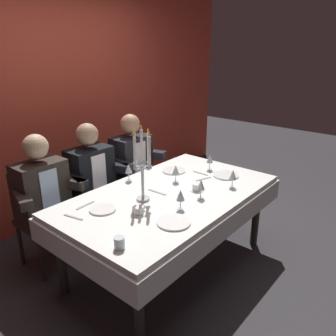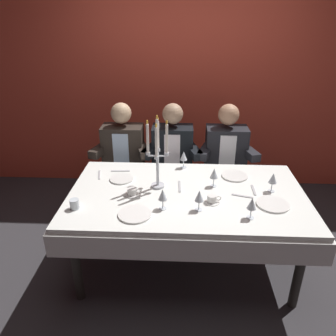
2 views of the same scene
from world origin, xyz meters
name	(u,v)px [view 1 (image 1 of 2)]	position (x,y,z in m)	size (l,w,h in m)	color
ground_plane	(170,266)	(0.00, 0.00, 0.00)	(12.00, 12.00, 0.00)	#333135
back_wall	(52,101)	(0.00, 1.66, 1.35)	(6.00, 0.12, 2.70)	#D24633
dining_table	(170,205)	(0.00, 0.00, 0.62)	(1.94, 1.14, 0.74)	white
candelabra	(142,166)	(-0.24, 0.08, 1.04)	(0.19, 0.19, 0.62)	silver
dinner_plate_0	(174,222)	(-0.38, -0.35, 0.75)	(0.24, 0.24, 0.01)	white
dinner_plate_1	(174,171)	(0.42, 0.30, 0.75)	(0.23, 0.23, 0.01)	white
dinner_plate_2	(226,175)	(0.65, -0.17, 0.75)	(0.25, 0.25, 0.01)	white
dinner_plate_3	(103,209)	(-0.57, 0.19, 0.75)	(0.21, 0.21, 0.01)	white
wine_glass_0	(176,170)	(0.22, 0.11, 0.85)	(0.07, 0.07, 0.16)	silver
wine_glass_1	(233,175)	(0.44, -0.35, 0.85)	(0.07, 0.07, 0.16)	silver
wine_glass_2	(129,169)	(-0.03, 0.46, 0.85)	(0.07, 0.07, 0.16)	silver
wine_glass_3	(181,196)	(-0.18, -0.25, 0.85)	(0.07, 0.07, 0.16)	silver
wine_glass_4	(210,159)	(0.68, 0.05, 0.85)	(0.07, 0.07, 0.16)	silver
wine_glass_5	(201,185)	(0.08, -0.26, 0.85)	(0.07, 0.07, 0.16)	silver
water_tumbler_0	(119,243)	(-0.83, -0.28, 0.78)	(0.07, 0.07, 0.08)	silver
coffee_cup_0	(197,187)	(0.19, -0.15, 0.77)	(0.13, 0.12, 0.06)	white
coffee_cup_1	(139,211)	(-0.44, -0.06, 0.77)	(0.13, 0.12, 0.06)	white
knife_0	(157,192)	(-0.06, 0.09, 0.74)	(0.19, 0.02, 0.01)	#B7B7BC
fork_1	(85,205)	(-0.61, 0.36, 0.74)	(0.17, 0.02, 0.01)	#B7B7BC
fork_2	(203,179)	(0.44, -0.05, 0.74)	(0.17, 0.02, 0.01)	#B7B7BC
fork_3	(73,217)	(-0.78, 0.27, 0.74)	(0.17, 0.02, 0.01)	#B7B7BC
spoon_4	(201,173)	(0.54, 0.05, 0.74)	(0.17, 0.02, 0.01)	#B7B7BC
seated_diner_0	(41,191)	(-0.67, 0.89, 0.74)	(0.63, 0.48, 1.24)	#2A2824
seated_diner_1	(90,174)	(-0.15, 0.89, 0.74)	(0.63, 0.48, 1.24)	#2A2824
seated_diner_2	(131,160)	(0.41, 0.89, 0.74)	(0.63, 0.48, 1.24)	#2A2824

